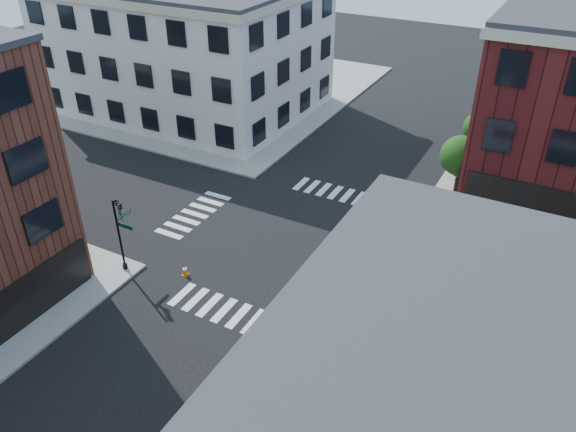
{
  "coord_description": "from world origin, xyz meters",
  "views": [
    {
      "loc": [
        13.29,
        -24.76,
        19.41
      ],
      "look_at": [
        0.44,
        -0.85,
        2.5
      ],
      "focal_mm": 35.0,
      "sensor_mm": 36.0,
      "label": 1
    }
  ],
  "objects": [
    {
      "name": "ground",
      "position": [
        0.0,
        0.0,
        0.0
      ],
      "size": [
        120.0,
        120.0,
        0.0
      ],
      "primitive_type": "plane",
      "color": "black",
      "rests_on": "ground"
    },
    {
      "name": "sidewalk_nw",
      "position": [
        -21.0,
        21.0,
        0.07
      ],
      "size": [
        30.0,
        30.0,
        0.15
      ],
      "primitive_type": "cube",
      "color": "gray",
      "rests_on": "ground"
    },
    {
      "name": "building_nw",
      "position": [
        -19.0,
        16.0,
        5.5
      ],
      "size": [
        22.0,
        16.0,
        11.0
      ],
      "primitive_type": "cube",
      "color": "beige",
      "rests_on": "ground"
    },
    {
      "name": "tree_near",
      "position": [
        7.56,
        9.98,
        3.16
      ],
      "size": [
        2.69,
        2.69,
        4.49
      ],
      "color": "black",
      "rests_on": "ground"
    },
    {
      "name": "tree_far",
      "position": [
        7.56,
        15.98,
        2.87
      ],
      "size": [
        2.43,
        2.43,
        4.07
      ],
      "color": "black",
      "rests_on": "ground"
    },
    {
      "name": "signal_pole",
      "position": [
        -6.72,
        -6.68,
        2.86
      ],
      "size": [
        1.29,
        1.24,
        4.6
      ],
      "color": "black",
      "rests_on": "ground"
    },
    {
      "name": "box_truck",
      "position": [
        8.75,
        -3.63,
        1.83
      ],
      "size": [
        7.93,
        2.94,
        3.53
      ],
      "rotation": [
        0.0,
        0.0,
        0.08
      ],
      "color": "silver",
      "rests_on": "ground"
    },
    {
      "name": "traffic_cone",
      "position": [
        -3.57,
        -5.53,
        0.3
      ],
      "size": [
        0.4,
        0.4,
        0.63
      ],
      "rotation": [
        0.0,
        0.0,
        0.2
      ],
      "color": "orange",
      "rests_on": "ground"
    }
  ]
}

